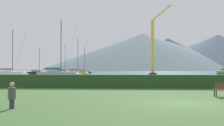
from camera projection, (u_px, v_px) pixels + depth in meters
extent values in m
plane|color=#3D602D|center=(184.00, 103.00, 13.82)|extent=(1000.00, 1000.00, 0.00)
cube|color=gray|center=(131.00, 72.00, 150.59)|extent=(320.00, 246.00, 0.00)
cube|color=#284C23|center=(158.00, 81.00, 24.82)|extent=(80.00, 1.20, 1.28)
cube|color=gold|center=(76.00, 73.00, 72.91)|extent=(6.83, 3.71, 1.02)
cone|color=gold|center=(88.00, 74.00, 71.83)|extent=(1.29, 1.11, 0.87)
cube|color=gold|center=(75.00, 72.00, 73.03)|extent=(2.71, 2.09, 0.65)
cylinder|color=#333338|center=(78.00, 56.00, 72.87)|extent=(0.13, 0.13, 10.16)
cylinder|color=#333338|center=(73.00, 70.00, 73.20)|extent=(2.86, 0.80, 0.11)
cylinder|color=#2D7542|center=(73.00, 70.00, 73.20)|extent=(2.51, 0.99, 0.41)
cylinder|color=#333338|center=(83.00, 56.00, 72.42)|extent=(3.00, 0.76, 9.66)
cube|color=white|center=(10.00, 74.00, 62.71)|extent=(7.52, 2.92, 1.16)
cone|color=white|center=(27.00, 74.00, 62.70)|extent=(1.32, 1.05, 0.99)
cube|color=silver|center=(8.00, 72.00, 62.72)|extent=(2.84, 1.92, 0.74)
cylinder|color=#333338|center=(13.00, 51.00, 62.83)|extent=(0.15, 0.15, 11.05)
cylinder|color=#333338|center=(6.00, 69.00, 62.74)|extent=(3.33, 0.30, 0.13)
cylinder|color=gray|center=(6.00, 69.00, 62.74)|extent=(2.85, 0.61, 0.47)
cylinder|color=#333338|center=(20.00, 53.00, 62.82)|extent=(3.52, 0.21, 10.51)
cube|color=#9E9EA3|center=(58.00, 75.00, 50.92)|extent=(7.95, 3.13, 1.23)
cone|color=#9E9EA3|center=(79.00, 75.00, 50.42)|extent=(1.40, 1.12, 1.04)
cube|color=gray|center=(56.00, 73.00, 50.98)|extent=(3.01, 2.04, 0.78)
cylinder|color=#333338|center=(61.00, 47.00, 50.97)|extent=(0.16, 0.16, 11.17)
cylinder|color=#333338|center=(52.00, 69.00, 51.07)|extent=(3.52, 0.34, 0.13)
cylinder|color=#2D7542|center=(52.00, 69.00, 51.07)|extent=(3.01, 0.66, 0.49)
cylinder|color=#333338|center=(70.00, 48.00, 50.76)|extent=(3.71, 0.25, 10.63)
cube|color=black|center=(38.00, 73.00, 75.38)|extent=(6.00, 2.11, 0.94)
cone|color=black|center=(49.00, 73.00, 75.16)|extent=(1.03, 0.81, 0.80)
cube|color=black|center=(36.00, 72.00, 75.41)|extent=(2.23, 1.46, 0.60)
cylinder|color=#333338|center=(39.00, 61.00, 75.43)|extent=(0.12, 0.12, 7.57)
cylinder|color=#333338|center=(35.00, 70.00, 75.45)|extent=(2.69, 0.13, 0.10)
cylinder|color=tan|center=(35.00, 70.00, 75.45)|extent=(2.29, 0.40, 0.38)
cylinder|color=#333338|center=(44.00, 61.00, 75.34)|extent=(2.84, 0.05, 7.20)
cube|color=#19707A|center=(83.00, 72.00, 95.97)|extent=(6.04, 2.77, 0.92)
cone|color=#19707A|center=(92.00, 72.00, 95.34)|extent=(1.10, 0.91, 0.78)
cube|color=#16646E|center=(82.00, 72.00, 96.04)|extent=(2.33, 1.68, 0.58)
cylinder|color=#333338|center=(84.00, 59.00, 95.99)|extent=(0.12, 0.12, 9.90)
cylinder|color=#333338|center=(81.00, 70.00, 96.15)|extent=(2.61, 0.45, 0.10)
cylinder|color=gray|center=(81.00, 70.00, 96.15)|extent=(2.26, 0.67, 0.37)
cylinder|color=#333338|center=(88.00, 60.00, 95.73)|extent=(2.75, 0.40, 9.41)
cube|color=#236B38|center=(64.00, 73.00, 84.61)|extent=(5.95, 2.20, 0.93)
cone|color=#236B38|center=(74.00, 73.00, 84.53)|extent=(1.03, 0.82, 0.79)
cube|color=#206032|center=(63.00, 72.00, 84.63)|extent=(2.23, 1.48, 0.59)
cylinder|color=#333338|center=(65.00, 58.00, 84.71)|extent=(0.12, 0.12, 9.88)
cylinder|color=#333338|center=(61.00, 70.00, 84.65)|extent=(2.65, 0.18, 0.10)
cylinder|color=#2847A3|center=(61.00, 70.00, 84.65)|extent=(2.26, 0.44, 0.37)
cylinder|color=#333338|center=(69.00, 59.00, 84.67)|extent=(2.80, 0.11, 9.39)
cylinder|color=#333338|center=(214.00, 93.00, 17.38)|extent=(0.08, 0.08, 0.45)
cylinder|color=#333338|center=(216.00, 93.00, 17.05)|extent=(0.08, 0.08, 0.45)
cylinder|color=#2D3347|center=(11.00, 104.00, 11.76)|extent=(0.14, 0.14, 0.45)
cylinder|color=#2D3347|center=(13.00, 104.00, 11.94)|extent=(0.14, 0.14, 0.45)
cylinder|color=#4C4C51|center=(12.00, 93.00, 11.86)|extent=(0.36, 0.36, 0.55)
cylinder|color=#4C4C51|center=(9.00, 93.00, 11.62)|extent=(0.09, 0.09, 0.49)
cylinder|color=#4C4C51|center=(14.00, 92.00, 12.10)|extent=(0.09, 0.09, 0.49)
sphere|color=tan|center=(12.00, 84.00, 11.87)|extent=(0.22, 0.22, 0.22)
cube|color=#333338|center=(153.00, 74.00, 72.64)|extent=(2.00, 2.00, 0.80)
cube|color=gold|center=(153.00, 46.00, 72.82)|extent=(0.80, 0.80, 15.06)
cube|color=gold|center=(162.00, 13.00, 72.90)|extent=(5.48, 0.36, 4.67)
cone|color=#425666|center=(168.00, 54.00, 383.04)|extent=(194.24, 194.24, 48.14)
cone|color=slate|center=(143.00, 52.00, 325.66)|extent=(258.54, 258.54, 47.53)
cone|color=#425666|center=(218.00, 52.00, 318.87)|extent=(227.56, 227.56, 44.88)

